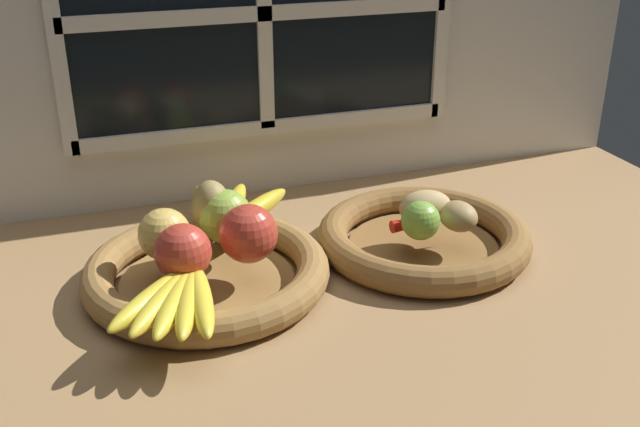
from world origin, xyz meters
TOP-DOWN VIEW (x-y plane):
  - ground_plane at (0.00, 0.00)cm, footprint 140.00×90.00cm
  - back_wall at (0.00, 29.77)cm, footprint 140.00×4.60cm
  - fruit_bowl_left at (-16.75, -1.47)cm, footprint 33.51×33.51cm
  - fruit_bowl_right at (15.81, -1.47)cm, footprint 31.64×31.64cm
  - apple_red_right at (-11.40, -4.25)cm, footprint 7.87×7.87cm
  - apple_golden_left at (-21.76, 0.04)cm, footprint 7.03×7.03cm
  - apple_red_front at (-20.34, -6.14)cm, footprint 7.32×7.32cm
  - apple_green_back at (-13.04, 2.47)cm, footprint 7.53×7.53cm
  - pear_brown at (-14.56, 4.04)cm, footprint 7.09×7.54cm
  - banana_bunch_front at (-22.31, -13.12)cm, footprint 14.13×18.18cm
  - banana_bunch_back at (-10.69, 9.36)cm, footprint 15.16×18.61cm
  - potato_small at (19.35, -5.01)cm, footprint 6.01×6.93cm
  - potato_large at (15.81, -1.47)cm, footprint 8.43×6.04cm
  - lime_near at (12.96, -5.76)cm, footprint 5.53×5.53cm
  - chili_pepper at (16.06, -2.62)cm, footprint 12.35×2.35cm

SIDE VIEW (x-z plane):
  - ground_plane at x=0.00cm, z-range -3.00..0.00cm
  - fruit_bowl_left at x=-16.75cm, z-range -0.18..4.26cm
  - fruit_bowl_right at x=15.81cm, z-range -0.17..4.26cm
  - chili_pepper at x=16.06cm, z-range 4.44..6.27cm
  - banana_bunch_front at x=-22.31cm, z-range 4.44..7.14cm
  - banana_bunch_back at x=-10.69cm, z-range 4.44..7.30cm
  - potato_small at x=19.35cm, z-range 4.44..8.73cm
  - potato_large at x=15.81cm, z-range 4.44..9.56cm
  - lime_near at x=12.96cm, z-range 4.44..9.97cm
  - apple_golden_left at x=-21.76cm, z-range 4.44..11.47cm
  - apple_red_front at x=-20.34cm, z-range 4.44..11.76cm
  - apple_green_back at x=-13.04cm, z-range 4.44..11.97cm
  - apple_red_right at x=-11.40cm, z-range 4.44..12.30cm
  - pear_brown at x=-14.56cm, z-range 4.44..13.01cm
  - back_wall at x=0.00cm, z-range 0.38..55.38cm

